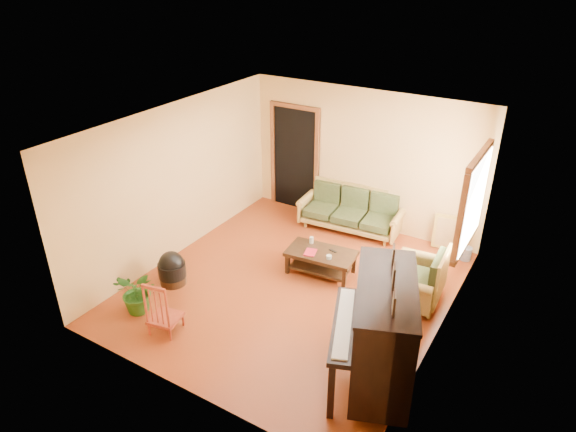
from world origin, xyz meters
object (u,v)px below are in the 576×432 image
Objects in this scene: potted_plant at (138,292)px; sofa at (350,210)px; footstool at (172,272)px; red_chair at (164,306)px; armchair at (416,275)px; piano at (382,334)px; ceramic_crock at (466,254)px; coffee_table at (321,262)px.

sofa is at bearing 68.21° from potted_plant.
red_chair reaches higher than footstool.
red_chair is at bearing -141.62° from armchair.
piano is at bearing -63.95° from sofa.
ceramic_crock is (0.22, 3.35, -0.58)m from piano.
footstool is (-1.86, -1.47, 0.01)m from coffee_table.
potted_plant is (-3.68, -3.90, 0.22)m from ceramic_crock.
coffee_table is at bearing 113.76° from piano.
red_chair reaches higher than ceramic_crock.
potted_plant is (0.10, -0.80, 0.13)m from footstool.
red_chair is 5.06m from ceramic_crock.
potted_plant reaches higher than ceramic_crock.
potted_plant is at bearing -133.36° from ceramic_crock.
coffee_table is 1.20× the size of armchair.
coffee_table is 1.56m from armchair.
sofa is at bearing 135.65° from armchair.
armchair reaches higher than ceramic_crock.
sofa is 3.46m from footstool.
coffee_table is (0.23, -1.57, -0.21)m from sofa.
piano is (0.17, -1.77, 0.24)m from armchair.
ceramic_crock is (1.92, 1.64, -0.08)m from coffee_table.
piano is 3.41m from ceramic_crock.
coffee_table is 2.87m from potted_plant.
armchair is 0.58× the size of piano.
ceramic_crock is at bearing 46.64° from potted_plant.
sofa is 2.07× the size of armchair.
red_chair is (0.71, -0.91, 0.21)m from footstool.
potted_plant is (-3.47, -0.55, -0.36)m from piano.
sofa is at bearing 61.81° from footstool.
sofa reaches higher than potted_plant.
potted_plant is (-0.61, 0.11, -0.08)m from red_chair.
sofa is at bearing -178.28° from ceramic_crock.
sofa is 1.60m from coffee_table.
piano reaches higher than coffee_table.
potted_plant is at bearing -148.59° from armchair.
armchair reaches higher than footstool.
footstool is at bearing -122.62° from sofa.
footstool is (-3.40, -1.53, -0.25)m from armchair.
armchair is 3.95× the size of ceramic_crock.
sofa reaches higher than ceramic_crock.
coffee_table is 2.37m from footstool.
footstool is at bearing 96.87° from potted_plant.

